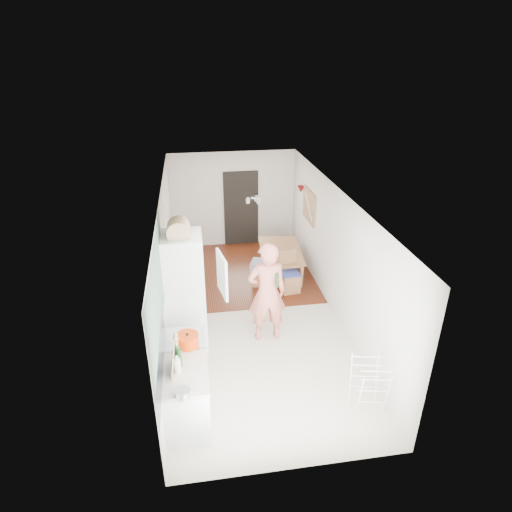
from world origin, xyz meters
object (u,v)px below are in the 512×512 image
object	(u,v)px
person	(267,284)
dining_chair	(290,273)
stool	(259,277)
dining_table	(282,263)
drying_rack	(369,386)

from	to	relation	value
person	dining_chair	world-z (taller)	person
dining_chair	stool	xyz separation A→B (m)	(-0.61, 0.38, -0.25)
dining_table	dining_chair	distance (m)	0.90
dining_chair	dining_table	bearing A→B (deg)	81.76
dining_chair	stool	size ratio (longest dim) A/B	2.22
person	stool	xyz separation A→B (m)	(0.18, 1.93, -0.91)
dining_table	dining_chair	xyz separation A→B (m)	(-0.01, -0.88, 0.20)
person	drying_rack	size ratio (longest dim) A/B	2.67
person	dining_table	xyz separation A→B (m)	(0.80, 2.43, -0.87)
stool	drying_rack	xyz separation A→B (m)	(0.97, -3.85, 0.21)
dining_table	drying_rack	xyz separation A→B (m)	(0.35, -4.35, 0.17)
dining_table	stool	world-z (taller)	dining_table
dining_chair	drying_rack	xyz separation A→B (m)	(0.36, -3.47, -0.03)
dining_table	drying_rack	bearing A→B (deg)	-170.58
stool	drying_rack	world-z (taller)	drying_rack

